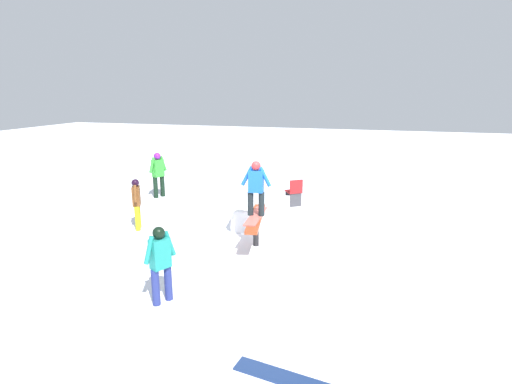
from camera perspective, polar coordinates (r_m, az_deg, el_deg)
name	(u,v)px	position (r m, az deg, el deg)	size (l,w,h in m)	color
ground_plane	(256,245)	(9.74, 0.00, -7.63)	(60.00, 60.00, 0.00)	white
rail_feature	(256,221)	(9.53, 0.00, -4.19)	(2.10, 0.64, 0.74)	black
snow_kicker_ramp	(262,213)	(11.23, 0.90, -3.03)	(1.80, 1.50, 0.58)	white
main_rider_on_rail	(256,190)	(9.31, 0.00, 0.30)	(1.51, 0.72, 1.33)	#E66356
bystander_brown	(137,201)	(11.07, -16.68, -1.29)	(0.53, 0.32, 1.38)	#CCD01A
bystander_green	(158,172)	(14.21, -13.80, 2.73)	(0.68, 0.38, 1.56)	black
bystander_teal	(160,261)	(7.19, -13.49, -9.53)	(0.60, 0.37, 1.41)	navy
loose_snowboard_navy	(282,377)	(5.77, 3.68, -24.86)	(1.31, 0.28, 0.02)	navy
loose_snowboard_white	(99,263)	(9.43, -21.54, -9.41)	(1.52, 0.28, 0.02)	white
folding_chair	(294,193)	(12.93, 5.46, -0.16)	(0.61, 0.61, 0.88)	#3F3F44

